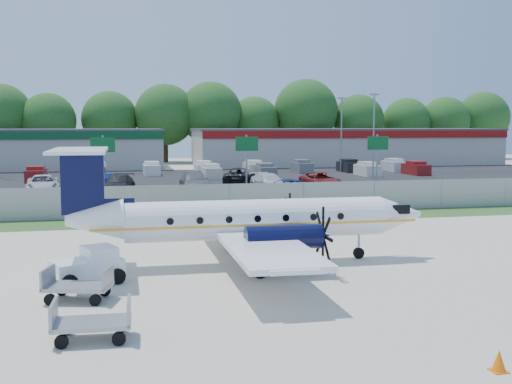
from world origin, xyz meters
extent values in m
plane|color=beige|center=(0.00, 0.00, 0.00)|extent=(170.00, 170.00, 0.00)
cube|color=#2D561E|center=(0.00, 12.00, 0.01)|extent=(170.00, 4.00, 0.02)
cube|color=black|center=(0.00, 19.00, 0.01)|extent=(170.00, 8.00, 0.02)
cube|color=black|center=(0.00, 40.00, 0.01)|extent=(170.00, 32.00, 0.02)
cube|color=gray|center=(0.00, 14.00, 1.00)|extent=(120.00, 0.02, 1.90)
cube|color=gray|center=(0.00, 14.00, 1.98)|extent=(120.00, 0.06, 0.06)
cube|color=gray|center=(0.00, 14.00, 0.05)|extent=(120.00, 0.06, 0.06)
cube|color=#BBB4A9|center=(26.00, 62.00, 2.50)|extent=(44.00, 12.00, 5.00)
cube|color=#474749|center=(26.00, 62.00, 5.12)|extent=(44.40, 12.40, 0.24)
cube|color=maroon|center=(26.00, 55.90, 4.50)|extent=(44.00, 0.20, 1.00)
cylinder|color=gray|center=(-8.00, 23.00, 2.50)|extent=(0.14, 0.14, 5.00)
cube|color=#0C5923|center=(-8.00, 22.85, 4.30)|extent=(1.80, 0.08, 1.10)
cylinder|color=gray|center=(3.00, 23.00, 2.50)|extent=(0.14, 0.14, 5.00)
cube|color=#0C5923|center=(3.00, 22.85, 4.30)|extent=(1.80, 0.08, 1.10)
cylinder|color=gray|center=(14.00, 23.00, 2.50)|extent=(0.14, 0.14, 5.00)
cube|color=#0C5923|center=(14.00, 22.85, 4.30)|extent=(1.80, 0.08, 1.10)
cylinder|color=gray|center=(20.00, 38.00, 4.50)|extent=(0.18, 0.18, 9.00)
cube|color=gray|center=(20.00, 38.00, 9.00)|extent=(0.90, 0.35, 0.18)
cylinder|color=gray|center=(20.00, 48.00, 4.50)|extent=(0.18, 0.18, 9.00)
cube|color=gray|center=(20.00, 48.00, 9.00)|extent=(0.90, 0.35, 0.18)
cylinder|color=white|center=(-1.43, -0.58, 1.87)|extent=(10.90, 1.80, 1.65)
cone|color=white|center=(4.97, -0.66, 1.87)|extent=(1.94, 1.68, 1.65)
cone|color=white|center=(-8.00, -0.49, 2.05)|extent=(2.29, 1.68, 1.65)
cube|color=black|center=(4.80, -0.66, 2.18)|extent=(0.80, 1.14, 0.39)
cube|color=white|center=(-1.86, -0.57, 1.39)|extent=(2.99, 15.36, 0.19)
cylinder|color=black|center=(-0.94, -3.11, 1.52)|extent=(2.97, 1.00, 0.96)
cylinder|color=black|center=(-0.87, 1.94, 1.52)|extent=(2.97, 1.00, 0.96)
cube|color=black|center=(-8.43, -0.49, 3.53)|extent=(1.66, 0.18, 2.52)
cube|color=white|center=(-8.52, -0.48, 4.79)|extent=(2.16, 5.43, 0.12)
cylinder|color=gray|center=(3.10, -0.64, 0.57)|extent=(0.10, 0.10, 1.13)
cylinder|color=black|center=(3.10, -0.64, 0.24)|extent=(0.49, 0.16, 0.49)
cylinder|color=black|center=(-1.89, -3.10, 0.28)|extent=(0.56, 0.36, 0.56)
cylinder|color=black|center=(-1.83, 1.95, 0.28)|extent=(0.56, 0.36, 0.56)
cube|color=white|center=(-8.26, -2.58, 0.54)|extent=(2.81, 2.24, 0.68)
cube|color=white|center=(-7.81, -2.40, 1.07)|extent=(1.46, 1.57, 0.49)
cube|color=black|center=(-7.40, -2.24, 1.09)|extent=(0.55, 1.07, 0.39)
cylinder|color=black|center=(-8.81, -3.60, 0.29)|extent=(0.62, 0.41, 0.59)
cylinder|color=black|center=(-9.36, -2.18, 0.29)|extent=(0.62, 0.41, 0.59)
cylinder|color=black|center=(-7.17, -2.97, 0.29)|extent=(0.62, 0.41, 0.59)
cylinder|color=black|center=(-7.72, -1.55, 0.29)|extent=(0.62, 0.41, 0.59)
cube|color=gray|center=(-7.88, -9.09, 0.47)|extent=(2.14, 1.35, 0.12)
cube|color=gray|center=(-8.87, -9.04, 0.78)|extent=(0.14, 1.25, 0.62)
cube|color=gray|center=(-6.89, -9.14, 0.78)|extent=(0.14, 1.25, 0.62)
cylinder|color=black|center=(-8.64, -9.62, 0.19)|extent=(0.38, 0.14, 0.37)
cylinder|color=black|center=(-8.58, -8.48, 0.19)|extent=(0.38, 0.14, 0.37)
cylinder|color=black|center=(-7.18, -9.70, 0.19)|extent=(0.38, 0.14, 0.37)
cylinder|color=black|center=(-7.12, -8.55, 0.19)|extent=(0.38, 0.14, 0.37)
cube|color=gray|center=(-8.46, -4.96, 0.47)|extent=(2.36, 1.76, 0.13)
cube|color=gray|center=(-9.42, -4.71, 0.79)|extent=(0.40, 1.24, 0.63)
cube|color=gray|center=(-7.49, -5.22, 0.79)|extent=(0.40, 1.24, 0.63)
cylinder|color=black|center=(-9.32, -5.33, 0.19)|extent=(0.40, 0.22, 0.38)
cylinder|color=black|center=(-9.02, -4.21, 0.19)|extent=(0.40, 0.22, 0.38)
cylinder|color=black|center=(-7.89, -5.71, 0.19)|extent=(0.40, 0.22, 0.38)
cylinder|color=black|center=(-7.59, -4.59, 0.19)|extent=(0.40, 0.22, 0.38)
cone|color=#FF6B08|center=(1.55, -13.45, 0.27)|extent=(0.35, 0.35, 0.53)
cube|color=#FF6B08|center=(1.55, -13.45, 0.01)|extent=(0.37, 0.37, 0.03)
cone|color=#FF6B08|center=(-6.90, 11.60, 0.30)|extent=(0.41, 0.41, 0.61)
cube|color=#FF6B08|center=(-6.90, 11.60, 0.02)|extent=(0.43, 0.43, 0.03)
imported|color=silver|center=(-12.39, 17.31, 0.00)|extent=(4.15, 2.03, 1.36)
imported|color=navy|center=(5.42, 20.77, 0.00)|extent=(5.84, 2.71, 1.62)
imported|color=#595B5E|center=(22.06, 17.43, 0.00)|extent=(5.25, 2.96, 1.69)
imported|color=silver|center=(-13.07, 29.64, 0.00)|extent=(3.17, 5.99, 1.60)
imported|color=black|center=(-6.88, 29.05, 0.00)|extent=(3.23, 5.68, 1.55)
imported|color=#595B5E|center=(-0.29, 29.74, 0.00)|extent=(2.33, 5.64, 1.63)
imported|color=silver|center=(6.13, 28.41, 0.00)|extent=(2.94, 5.46, 1.51)
imported|color=maroon|center=(10.88, 28.11, 0.00)|extent=(2.87, 5.76, 1.57)
imported|color=navy|center=(-7.64, 34.93, 0.00)|extent=(1.72, 3.99, 1.28)
imported|color=black|center=(4.67, 34.48, 0.00)|extent=(4.29, 6.43, 1.64)
camera|label=1|loc=(-7.19, -26.44, 5.79)|focal=45.00mm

